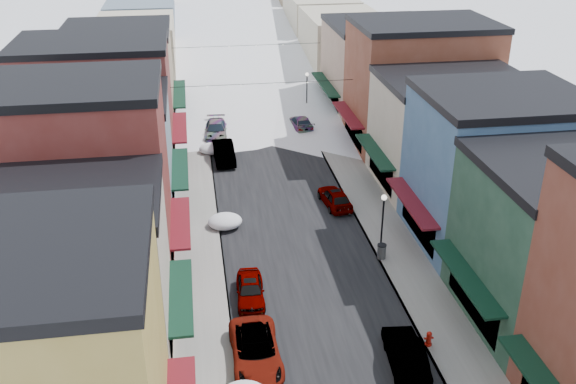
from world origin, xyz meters
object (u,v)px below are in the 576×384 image
object	(u,v)px
car_white_suv	(256,351)
car_silver_sedan	(250,290)
car_green_sedan	(406,354)
trash_can	(382,251)
streetlamp_near	(383,217)
car_dark_hatch	(224,152)
fire_hydrant	(429,339)

from	to	relation	value
car_white_suv	car_silver_sedan	world-z (taller)	car_white_suv
car_green_sedan	car_white_suv	bearing A→B (deg)	-6.00
car_silver_sedan	trash_can	xyz separation A→B (m)	(8.91, 3.07, -0.02)
car_white_suv	streetlamp_near	bearing A→B (deg)	44.15
car_silver_sedan	car_dark_hatch	distance (m)	21.40
car_silver_sedan	trash_can	size ratio (longest dim) A/B	3.95
car_dark_hatch	streetlamp_near	bearing A→B (deg)	-64.93
car_silver_sedan	trash_can	distance (m)	9.43
car_dark_hatch	car_green_sedan	world-z (taller)	car_dark_hatch
car_silver_sedan	car_green_sedan	xyz separation A→B (m)	(7.21, -7.04, 0.08)
car_dark_hatch	streetlamp_near	distance (m)	20.18
car_white_suv	car_green_sedan	size ratio (longest dim) A/B	1.15
car_green_sedan	trash_can	world-z (taller)	car_green_sedan
car_green_sedan	fire_hydrant	size ratio (longest dim) A/B	5.42
car_dark_hatch	trash_can	world-z (taller)	car_dark_hatch
car_white_suv	car_dark_hatch	xyz separation A→B (m)	(0.10, 26.97, 0.07)
car_green_sedan	streetlamp_near	world-z (taller)	streetlamp_near
car_dark_hatch	trash_can	distance (m)	20.47
car_white_suv	car_silver_sedan	bearing A→B (deg)	86.78
car_white_suv	fire_hydrant	bearing A→B (deg)	-1.80
car_dark_hatch	fire_hydrant	size ratio (longest dim) A/B	5.77
car_white_suv	car_green_sedan	bearing A→B (deg)	-11.56
car_dark_hatch	trash_can	bearing A→B (deg)	-65.70
car_white_suv	streetlamp_near	xyz separation A→B (m)	(9.26, 9.10, 2.17)
streetlamp_near	car_white_suv	bearing A→B (deg)	-135.47
car_silver_sedan	fire_hydrant	size ratio (longest dim) A/B	4.70
streetlamp_near	car_green_sedan	bearing A→B (deg)	-99.47
trash_can	car_green_sedan	bearing A→B (deg)	-99.55
car_green_sedan	car_silver_sedan	bearing A→B (deg)	-39.13
car_silver_sedan	fire_hydrant	bearing A→B (deg)	-30.21
car_silver_sedan	fire_hydrant	world-z (taller)	car_silver_sedan
trash_can	streetlamp_near	distance (m)	2.30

